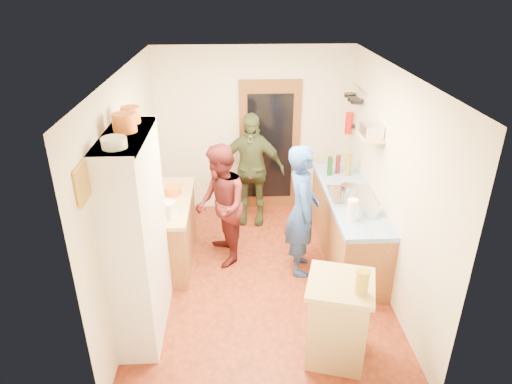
{
  "coord_description": "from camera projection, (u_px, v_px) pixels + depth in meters",
  "views": [
    {
      "loc": [
        -0.29,
        -4.81,
        3.51
      ],
      "look_at": [
        -0.05,
        0.15,
        1.13
      ],
      "focal_mm": 32.0,
      "sensor_mm": 36.0,
      "label": 1
    }
  ],
  "objects": [
    {
      "name": "kettle",
      "position": [
        158.0,
        202.0,
        5.57
      ],
      "size": [
        0.2,
        0.2,
        0.19
      ],
      "primitive_type": "cylinder",
      "rotation": [
        0.0,
        0.0,
        -0.19
      ],
      "color": "white",
      "rests_on": "left_counter_top"
    },
    {
      "name": "wall_left",
      "position": [
        130.0,
        187.0,
        5.23
      ],
      "size": [
        0.02,
        4.0,
        2.6
      ],
      "primitive_type": "cube",
      "color": "beige",
      "rests_on": "ground"
    },
    {
      "name": "pan_hang_a",
      "position": [
        357.0,
        101.0,
        6.31
      ],
      "size": [
        0.18,
        0.18,
        0.05
      ],
      "primitive_type": "cylinder",
      "color": "black",
      "rests_on": "pan_rail"
    },
    {
      "name": "pan_hang_c",
      "position": [
        350.0,
        95.0,
        6.67
      ],
      "size": [
        0.17,
        0.17,
        0.05
      ],
      "primitive_type": "cylinder",
      "color": "black",
      "rests_on": "pan_rail"
    },
    {
      "name": "door_glass",
      "position": [
        270.0,
        147.0,
        7.16
      ],
      "size": [
        0.7,
        0.02,
        1.7
      ],
      "primitive_type": "cube",
      "color": "black",
      "rests_on": "door_frame"
    },
    {
      "name": "ext_bracket",
      "position": [
        353.0,
        126.0,
        6.83
      ],
      "size": [
        0.06,
        0.1,
        0.04
      ],
      "primitive_type": "cube",
      "color": "black",
      "rests_on": "wall_right"
    },
    {
      "name": "hutch_body",
      "position": [
        137.0,
        238.0,
        4.61
      ],
      "size": [
        0.4,
        1.2,
        2.2
      ],
      "primitive_type": "cube",
      "color": "white",
      "rests_on": "ground"
    },
    {
      "name": "wall_front",
      "position": [
        276.0,
        294.0,
        3.49
      ],
      "size": [
        3.0,
        0.02,
        2.6
      ],
      "primitive_type": "cube",
      "color": "beige",
      "rests_on": "ground"
    },
    {
      "name": "fire_extinguisher",
      "position": [
        349.0,
        123.0,
        6.8
      ],
      "size": [
        0.11,
        0.11,
        0.32
      ],
      "primitive_type": "cylinder",
      "color": "red",
      "rests_on": "wall_right"
    },
    {
      "name": "person_back",
      "position": [
        251.0,
        169.0,
        6.82
      ],
      "size": [
        1.08,
        0.59,
        1.74
      ],
      "primitive_type": "imported",
      "rotation": [
        0.0,
        0.0,
        -0.17
      ],
      "color": "#323B21",
      "rests_on": "ground"
    },
    {
      "name": "pan_hang_b",
      "position": [
        353.0,
        99.0,
        6.49
      ],
      "size": [
        0.16,
        0.16,
        0.05
      ],
      "primitive_type": "cylinder",
      "color": "black",
      "rests_on": "pan_rail"
    },
    {
      "name": "floor",
      "position": [
        261.0,
        277.0,
        5.86
      ],
      "size": [
        3.0,
        4.0,
        0.02
      ],
      "primitive_type": "cube",
      "color": "maroon",
      "rests_on": "ground"
    },
    {
      "name": "wall_back",
      "position": [
        254.0,
        131.0,
        7.11
      ],
      "size": [
        3.0,
        0.02,
        2.6
      ],
      "primitive_type": "cube",
      "color": "beige",
      "rests_on": "ground"
    },
    {
      "name": "wall_shelf",
      "position": [
        371.0,
        137.0,
        5.59
      ],
      "size": [
        0.26,
        0.42,
        0.03
      ],
      "primitive_type": "cube",
      "color": "tan",
      "rests_on": "wall_right"
    },
    {
      "name": "oil_jar",
      "position": [
        362.0,
        282.0,
        4.07
      ],
      "size": [
        0.15,
        0.15,
        0.24
      ],
      "primitive_type": "cylinder",
      "rotation": [
        0.0,
        0.0,
        -0.28
      ],
      "color": "#AD9E2D",
      "rests_on": "island_top"
    },
    {
      "name": "cutting_board",
      "position": [
        336.0,
        279.0,
        4.32
      ],
      "size": [
        0.41,
        0.36,
        0.02
      ],
      "primitive_type": "cube",
      "rotation": [
        0.0,
        0.0,
        -0.28
      ],
      "color": "white",
      "rests_on": "island_top"
    },
    {
      "name": "bottle_b",
      "position": [
        338.0,
        164.0,
        6.56
      ],
      "size": [
        0.08,
        0.08,
        0.28
      ],
      "primitive_type": "cylinder",
      "rotation": [
        0.0,
        0.0,
        -0.16
      ],
      "color": "#591419",
      "rests_on": "right_counter_top"
    },
    {
      "name": "bottle_c",
      "position": [
        348.0,
        165.0,
        6.49
      ],
      "size": [
        0.08,
        0.08,
        0.32
      ],
      "primitive_type": "cylinder",
      "rotation": [
        0.0,
        0.0,
        0.02
      ],
      "color": "olive",
      "rests_on": "right_counter_top"
    },
    {
      "name": "left_counter_base",
      "position": [
        168.0,
        232.0,
        6.03
      ],
      "size": [
        0.6,
        1.4,
        0.85
      ],
      "primitive_type": "cube",
      "color": "#A05F39",
      "rests_on": "ground"
    },
    {
      "name": "plate_stack",
      "position": [
        114.0,
        143.0,
        3.79
      ],
      "size": [
        0.21,
        0.21,
        0.09
      ],
      "primitive_type": "cylinder",
      "color": "white",
      "rests_on": "hutch_top_shelf"
    },
    {
      "name": "orange_pot_b",
      "position": [
        130.0,
        115.0,
        4.41
      ],
      "size": [
        0.18,
        0.18,
        0.16
      ],
      "primitive_type": "cylinder",
      "color": "orange",
      "rests_on": "hutch_top_shelf"
    },
    {
      "name": "door_frame",
      "position": [
        270.0,
        147.0,
        7.19
      ],
      "size": [
        0.95,
        0.06,
        2.1
      ],
      "primitive_type": "cube",
      "color": "brown",
      "rests_on": "ground"
    },
    {
      "name": "orange_bowl",
      "position": [
        173.0,
        191.0,
        5.97
      ],
      "size": [
        0.24,
        0.24,
        0.1
      ],
      "primitive_type": "cylinder",
      "rotation": [
        0.0,
        0.0,
        0.07
      ],
      "color": "orange",
      "rests_on": "left_counter_top"
    },
    {
      "name": "orange_pot_a",
      "position": [
        124.0,
        123.0,
        4.16
      ],
      "size": [
        0.22,
        0.22,
        0.17
      ],
      "primitive_type": "cylinder",
      "color": "orange",
      "rests_on": "hutch_top_shelf"
    },
    {
      "name": "right_counter_base",
      "position": [
        347.0,
        226.0,
        6.18
      ],
      "size": [
        0.6,
        2.2,
        0.84
      ],
      "primitive_type": "cube",
      "color": "#A05F39",
      "rests_on": "ground"
    },
    {
      "name": "right_counter_top",
      "position": [
        350.0,
        197.0,
        5.99
      ],
      "size": [
        0.62,
        2.22,
        0.06
      ],
      "primitive_type": "cube",
      "color": "blue",
      "rests_on": "right_counter_base"
    },
    {
      "name": "pan_rail",
      "position": [
        359.0,
        89.0,
        6.41
      ],
      "size": [
        0.02,
        0.65,
        0.02
      ],
      "primitive_type": "cylinder",
      "rotation": [
        1.57,
        0.0,
        0.0
      ],
      "color": "silver",
      "rests_on": "wall_right"
    },
    {
      "name": "toaster",
      "position": [
        164.0,
        209.0,
        5.41
      ],
      "size": [
        0.29,
        0.24,
        0.19
      ],
      "primitive_type": "cube",
      "rotation": [
        0.0,
        0.0,
        -0.34
      ],
      "color": "white",
      "rests_on": "left_counter_top"
    },
    {
      "name": "island_base",
      "position": [
        337.0,
        322.0,
        4.47
      ],
      "size": [
        0.68,
        0.68,
        0.86
      ],
      "primitive_type": "cube",
      "rotation": [
        0.0,
        0.0,
        -0.28
      ],
      "color": "tan",
      "rests_on": "ground"
    },
    {
      "name": "ceiling",
      "position": [
        262.0,
        70.0,
        4.73
      ],
      "size": [
        3.0,
        4.0,
        0.02
      ],
      "primitive_type": "cube",
      "color": "silver",
      "rests_on": "ground"
    },
    {
      "name": "person_hob",
      "position": [
        305.0,
        212.0,
        5.63
      ],
      "size": [
        0.45,
        0.65,
        1.72
      ],
      "primitive_type": "imported",
      "rotation": [
        0.0,
        0.0,
        1.51
      ],
      "color": "#244590",
      "rests_on": "ground"
    },
    {
      "name": "paper_towel",
      "position": [
        352.0,
        210.0,
        5.3
      ],
      "size": [
        0.13,
        0.13,
        0.27
      ],
      "primitive_type": "cylinder",
      "rotation": [
        0.0,
        0.0,
        0.08
      ],
      "color": "white",
      "rests_on": "right_counter_top"
    },
    {
      "name": "mixing_bowl",
      "position": [
        369.0,
        211.0,
        5.46
      ],
      "size": [
        0.33,
        0.33,
        0.1
      ],
      "primitive_type": "cylinder",
      "rotation": [
        0.0,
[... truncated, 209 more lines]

